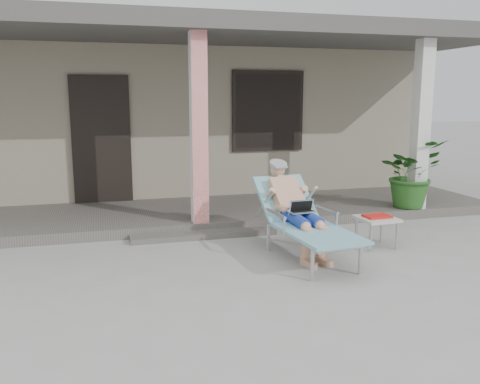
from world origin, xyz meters
name	(u,v)px	position (x,y,z in m)	size (l,w,h in m)	color
ground	(240,285)	(0.00, 0.00, 0.00)	(60.00, 60.00, 0.00)	#9E9E99
house	(162,108)	(0.00, 6.50, 1.67)	(10.40, 5.40, 3.30)	gray
porch_deck	(190,214)	(0.00, 3.00, 0.07)	(10.00, 2.00, 0.15)	#605B56
porch_overhang	(187,35)	(0.00, 2.95, 2.79)	(10.00, 2.30, 2.85)	silver
porch_step	(204,235)	(0.00, 1.85, 0.04)	(2.00, 0.30, 0.07)	#605B56
lounger	(300,196)	(0.96, 0.80, 0.73)	(0.84, 1.85, 1.18)	#B7B7BC
side_table	(377,220)	(2.04, 0.85, 0.35)	(0.49, 0.49, 0.41)	beige
potted_palm	(411,173)	(3.44, 2.25, 0.69)	(0.98, 0.85, 1.09)	#26591E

